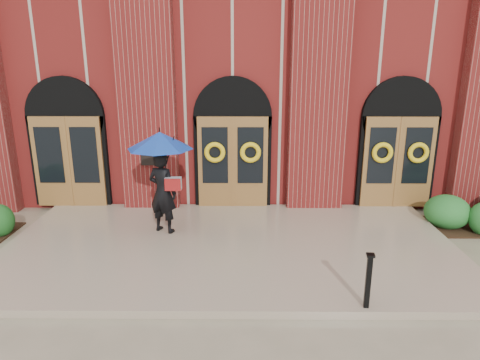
{
  "coord_description": "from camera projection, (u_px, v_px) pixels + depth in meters",
  "views": [
    {
      "loc": [
        0.28,
        -8.64,
        4.17
      ],
      "look_at": [
        0.21,
        1.0,
        1.39
      ],
      "focal_mm": 32.0,
      "sensor_mm": 36.0,
      "label": 1
    }
  ],
  "objects": [
    {
      "name": "ground",
      "position": [
        230.0,
        253.0,
        9.46
      ],
      "size": [
        90.0,
        90.0,
        0.0
      ],
      "primitive_type": "plane",
      "color": "gray",
      "rests_on": "ground"
    },
    {
      "name": "man_with_umbrella",
      "position": [
        161.0,
        163.0,
        9.79
      ],
      "size": [
        2.0,
        2.0,
        2.4
      ],
      "rotation": [
        0.0,
        0.0,
        2.71
      ],
      "color": "black",
      "rests_on": "landing"
    },
    {
      "name": "church_building",
      "position": [
        236.0,
        74.0,
        16.93
      ],
      "size": [
        16.2,
        12.53,
        7.0
      ],
      "color": "maroon",
      "rests_on": "ground"
    },
    {
      "name": "metal_post",
      "position": [
        368.0,
        280.0,
        7.0
      ],
      "size": [
        0.15,
        0.15,
        0.97
      ],
      "rotation": [
        0.0,
        0.0,
        -0.12
      ],
      "color": "black",
      "rests_on": "landing"
    },
    {
      "name": "landing",
      "position": [
        230.0,
        247.0,
        9.58
      ],
      "size": [
        10.0,
        5.3,
        0.15
      ],
      "primitive_type": "cube",
      "color": "gray",
      "rests_on": "ground"
    }
  ]
}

